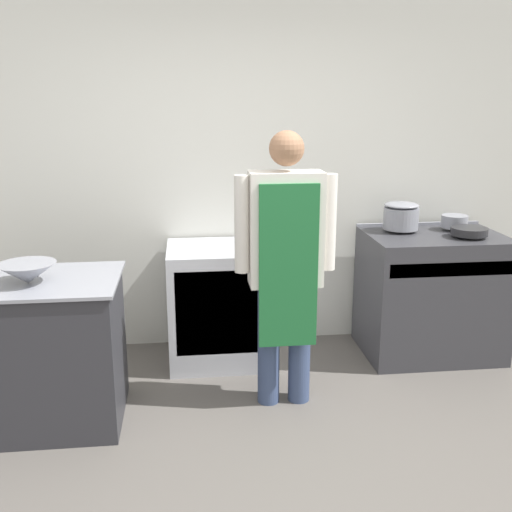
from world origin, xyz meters
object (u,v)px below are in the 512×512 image
(saute_pan, at_px, (469,231))
(stock_pot, at_px, (401,216))
(fridge_unit, at_px, (217,304))
(person_cook, at_px, (286,255))
(mixing_bowl, at_px, (28,273))
(sauce_pot, at_px, (454,221))
(stove, at_px, (431,294))

(saute_pan, bearing_deg, stock_pot, 149.47)
(fridge_unit, height_order, person_cook, person_cook)
(mixing_bowl, bearing_deg, sauce_pot, 17.05)
(person_cook, relative_size, sauce_pot, 8.82)
(fridge_unit, distance_m, person_cook, 0.98)
(stove, distance_m, sauce_pot, 0.58)
(mixing_bowl, xyz_separation_m, stock_pot, (2.51, 0.90, 0.10))
(fridge_unit, relative_size, mixing_bowl, 2.67)
(stove, height_order, person_cook, person_cook)
(person_cook, distance_m, stock_pot, 1.27)
(person_cook, bearing_deg, stove, 27.72)
(stock_pot, height_order, saute_pan, stock_pot)
(mixing_bowl, relative_size, stock_pot, 1.24)
(stove, distance_m, mixing_bowl, 2.88)
(stock_pot, relative_size, saute_pan, 1.00)
(sauce_pot, bearing_deg, saute_pan, -90.00)
(person_cook, distance_m, saute_pan, 1.53)
(stove, distance_m, stock_pot, 0.64)
(stove, distance_m, fridge_unit, 1.63)
(person_cook, bearing_deg, stock_pot, 37.54)
(person_cook, xyz_separation_m, mixing_bowl, (-1.50, -0.12, -0.03))
(person_cook, xyz_separation_m, saute_pan, (1.43, 0.52, -0.00))
(person_cook, bearing_deg, mixing_bowl, -175.27)
(person_cook, xyz_separation_m, sauce_pot, (1.43, 0.77, 0.02))
(person_cook, height_order, mixing_bowl, person_cook)
(sauce_pot, bearing_deg, stove, -147.70)
(stock_pot, xyz_separation_m, saute_pan, (0.43, -0.25, -0.08))
(saute_pan, distance_m, sauce_pot, 0.25)
(stove, bearing_deg, stock_pot, 150.67)
(stock_pot, xyz_separation_m, sauce_pot, (0.43, 0.00, -0.06))
(person_cook, relative_size, saute_pan, 6.64)
(person_cook, relative_size, stock_pot, 6.64)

